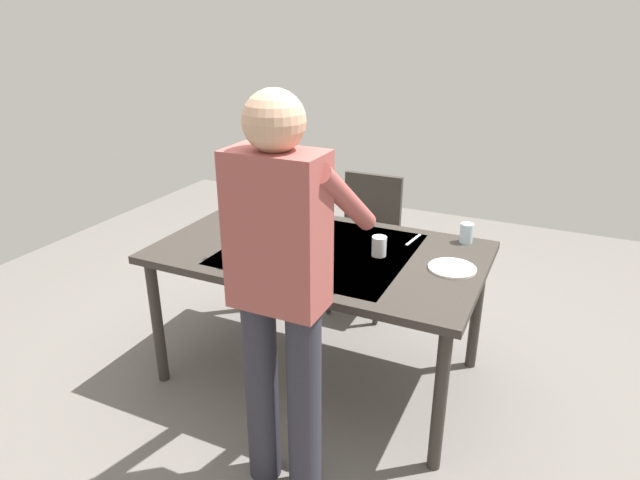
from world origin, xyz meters
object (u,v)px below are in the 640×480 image
Objects in this scene: water_cup_far_left at (269,213)px; dinner_plate_near at (452,268)px; person_server at (282,283)px; dining_table at (320,261)px; wine_glass_left at (238,246)px; water_cup_far_right at (379,246)px; chair_near at (367,234)px; water_cup_near_left at (278,242)px; serving_bowl_pasta at (265,231)px; wine_bottle at (235,236)px; water_cup_near_right at (467,233)px.

dinner_plate_near is (-1.13, 0.20, -0.04)m from water_cup_far_left.
dining_table is at bearing -75.70° from person_server.
dining_table is at bearing 3.60° from dinner_plate_near.
wine_glass_left is 1.48× the size of water_cup_far_right.
chair_near is at bearing -81.19° from person_server.
serving_bowl_pasta is (0.17, -0.15, -0.02)m from water_cup_near_left.
serving_bowl_pasta is (0.00, -0.29, -0.08)m from wine_bottle.
water_cup_far_right is at bearing 44.81° from water_cup_near_right.
water_cup_far_right is 0.66m from serving_bowl_pasta.
serving_bowl_pasta is (1.02, 0.39, -0.02)m from water_cup_near_right.
water_cup_far_right is (-0.48, -0.17, -0.00)m from water_cup_near_left.
person_server is 11.19× the size of wine_glass_left.
chair_near is at bearing -99.67° from wine_glass_left.
dining_table is 5.69× the size of wine_bottle.
dining_table is at bearing 151.08° from water_cup_far_left.
water_cup_far_left is at bearing 8.59° from water_cup_near_right.
wine_bottle reaches higher than dinner_plate_near.
dining_table is at bearing -144.96° from water_cup_near_left.
wine_glass_left is 0.63m from water_cup_far_left.
water_cup_far_left is (0.44, -0.25, 0.12)m from dining_table.
wine_glass_left is 0.39m from serving_bowl_pasta.
person_server is at bearing 67.85° from water_cup_near_right.
water_cup_near_right reaches higher than water_cup_far_right.
water_cup_near_right is 0.36× the size of serving_bowl_pasta.
water_cup_far_left is (1.12, 0.17, -0.00)m from water_cup_near_right.
wine_bottle is at bearing 40.56° from water_cup_near_left.
dining_table is at bearing 31.56° from water_cup_near_right.
chair_near is 0.80m from water_cup_far_left.
water_cup_near_left is (0.37, -0.64, -0.14)m from person_server.
person_server is 1.28m from water_cup_near_right.
chair_near is at bearing -32.60° from water_cup_near_right.
water_cup_near_left is at bearing 138.84° from serving_bowl_pasta.
person_server is at bearing 58.79° from dinner_plate_near.
chair_near is 6.03× the size of wine_glass_left.
person_server is 0.97m from serving_bowl_pasta.
wine_glass_left reaches higher than water_cup_near_right.
water_cup_near_left is at bearing 35.04° from dining_table.
water_cup_near_left reaches higher than dining_table.
water_cup_near_left is (-0.17, -0.14, -0.06)m from wine_bottle.
water_cup_far_right is at bearing -97.90° from person_server.
serving_bowl_pasta is at bearing -3.92° from dining_table.
water_cup_far_left reaches higher than serving_bowl_pasta.
water_cup_near_left is 0.52m from water_cup_far_right.
water_cup_far_left is (0.10, -0.51, -0.06)m from wine_bottle.
dining_table is 0.80m from water_cup_near_right.
water_cup_near_right is 1.06× the size of water_cup_far_left.
person_server is 15.83× the size of water_cup_near_right.
wine_glass_left reaches higher than dinner_plate_near.
person_server is 7.34× the size of dinner_plate_near.
water_cup_near_left is 0.46m from water_cup_far_left.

